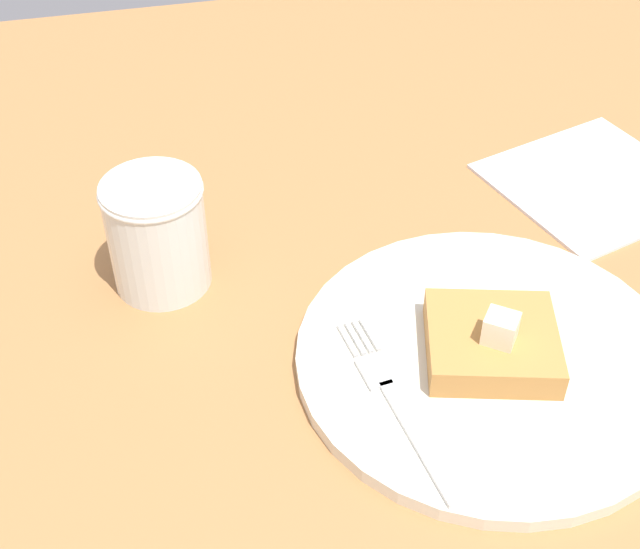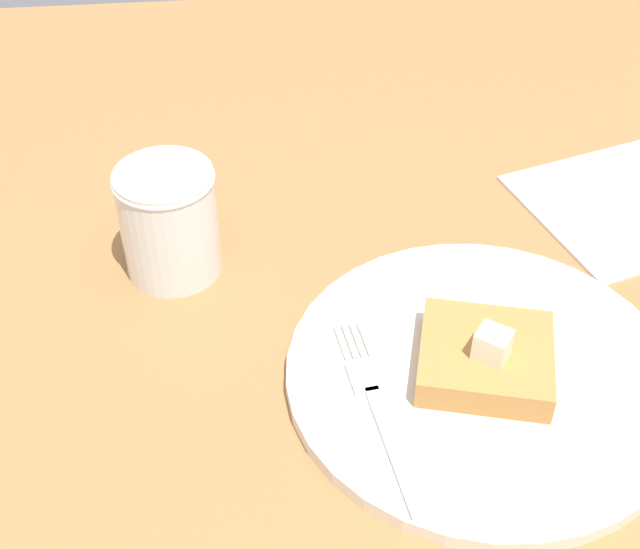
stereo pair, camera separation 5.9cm
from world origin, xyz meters
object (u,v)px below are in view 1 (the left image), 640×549
at_px(fork, 391,393).
at_px(napkin, 594,183).
at_px(plate, 494,362).
at_px(syrup_jar, 158,238).

bearing_deg(fork, napkin, 129.19).
bearing_deg(napkin, plate, -42.14).
relative_size(plate, syrup_jar, 3.01).
xyz_separation_m(plate, syrup_jar, (-0.14, -0.21, 0.03)).
bearing_deg(plate, napkin, 137.86).
xyz_separation_m(plate, fork, (0.02, -0.08, 0.01)).
bearing_deg(plate, fork, -78.23).
distance_m(plate, fork, 0.08).
bearing_deg(syrup_jar, napkin, 95.96).
bearing_deg(plate, syrup_jar, -124.12).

